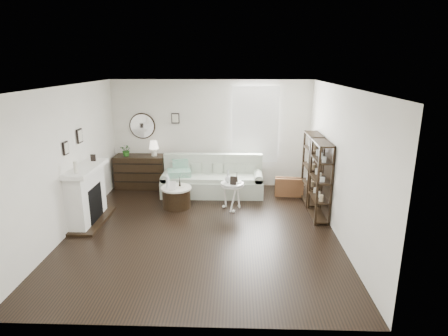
{
  "coord_description": "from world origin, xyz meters",
  "views": [
    {
      "loc": [
        0.63,
        -6.58,
        3.11
      ],
      "look_at": [
        0.38,
        0.8,
        1.01
      ],
      "focal_mm": 30.0,
      "sensor_mm": 36.0,
      "label": 1
    }
  ],
  "objects_px": {
    "sofa": "(213,181)",
    "drum_table": "(177,197)",
    "dresser": "(141,172)",
    "pedestal_table": "(232,185)"
  },
  "relations": [
    {
      "from": "sofa",
      "to": "pedestal_table",
      "type": "relative_size",
      "value": 3.95
    },
    {
      "from": "sofa",
      "to": "pedestal_table",
      "type": "xyz_separation_m",
      "value": [
        0.49,
        -1.02,
        0.25
      ]
    },
    {
      "from": "drum_table",
      "to": "dresser",
      "type": "bearing_deg",
      "value": 129.94
    },
    {
      "from": "sofa",
      "to": "drum_table",
      "type": "distance_m",
      "value": 1.19
    },
    {
      "from": "dresser",
      "to": "pedestal_table",
      "type": "relative_size",
      "value": 2.06
    },
    {
      "from": "pedestal_table",
      "to": "drum_table",
      "type": "bearing_deg",
      "value": 176.16
    },
    {
      "from": "sofa",
      "to": "drum_table",
      "type": "relative_size",
      "value": 3.61
    },
    {
      "from": "dresser",
      "to": "sofa",
      "type": "bearing_deg",
      "value": -12.04
    },
    {
      "from": "sofa",
      "to": "drum_table",
      "type": "xyz_separation_m",
      "value": [
        -0.74,
        -0.94,
        -0.08
      ]
    },
    {
      "from": "sofa",
      "to": "dresser",
      "type": "height_order",
      "value": "sofa"
    }
  ]
}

